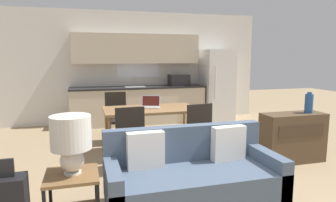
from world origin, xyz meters
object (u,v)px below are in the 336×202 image
(credenza, at_px, (292,137))
(dining_chair_far_left, at_px, (116,115))
(refrigerator, at_px, (217,85))
(side_table, at_px, (73,190))
(table_lamp, at_px, (71,138))
(laptop, at_px, (150,104))
(vase, at_px, (309,103))
(dining_table, at_px, (151,112))
(couch, at_px, (192,175))
(dining_chair_near_right, at_px, (196,132))
(dining_chair_near_left, at_px, (128,137))

(credenza, xyz_separation_m, dining_chair_far_left, (-2.51, 1.83, 0.13))
(refrigerator, height_order, dining_chair_far_left, refrigerator)
(side_table, height_order, table_lamp, table_lamp)
(credenza, relative_size, laptop, 2.52)
(table_lamp, distance_m, credenza, 3.37)
(side_table, bearing_deg, laptop, 59.29)
(vase, bearing_deg, dining_table, 155.48)
(vase, bearing_deg, table_lamp, -165.20)
(credenza, height_order, vase, vase)
(table_lamp, distance_m, laptop, 2.37)
(refrigerator, bearing_deg, table_lamp, -129.47)
(couch, bearing_deg, dining_chair_near_right, 67.12)
(refrigerator, distance_m, vase, 3.25)
(dining_table, relative_size, dining_chair_near_left, 1.64)
(vase, relative_size, dining_chair_near_left, 0.34)
(dining_chair_far_left, xyz_separation_m, dining_chair_near_left, (0.00, -1.57, 0.00))
(refrigerator, height_order, dining_table, refrigerator)
(dining_table, xyz_separation_m, dining_chair_near_left, (-0.49, -0.76, -0.19))
(dining_table, xyz_separation_m, dining_chair_near_right, (0.51, -0.76, -0.19))
(vase, height_order, dining_chair_near_right, vase)
(dining_chair_near_left, relative_size, dining_chair_near_right, 1.00)
(couch, relative_size, table_lamp, 3.31)
(dining_chair_near_left, xyz_separation_m, dining_chair_near_right, (1.00, -0.01, 0.00))
(refrigerator, height_order, credenza, refrigerator)
(side_table, distance_m, table_lamp, 0.51)
(table_lamp, bearing_deg, dining_chair_near_right, 34.66)
(table_lamp, height_order, vase, vase)
(couch, height_order, credenza, couch)
(refrigerator, relative_size, dining_chair_near_left, 1.89)
(dining_chair_near_left, distance_m, laptop, 1.04)
(couch, bearing_deg, laptop, 90.66)
(table_lamp, bearing_deg, dining_table, 58.39)
(dining_table, height_order, dining_chair_near_right, dining_chair_near_right)
(refrigerator, bearing_deg, side_table, -129.48)
(dining_chair_far_left, bearing_deg, table_lamp, -102.72)
(dining_chair_far_left, bearing_deg, vase, -32.32)
(dining_table, bearing_deg, table_lamp, -121.61)
(refrigerator, distance_m, dining_chair_near_right, 3.47)
(dining_chair_far_left, bearing_deg, credenza, -34.54)
(table_lamp, bearing_deg, laptop, 59.36)
(credenza, bearing_deg, refrigerator, 86.11)
(credenza, relative_size, dining_chair_far_left, 1.04)
(credenza, bearing_deg, table_lamp, -163.82)
(credenza, xyz_separation_m, dining_chair_near_right, (-1.51, 0.25, 0.13))
(refrigerator, xyz_separation_m, vase, (0.02, -3.25, 0.01))
(side_table, bearing_deg, credenza, 16.31)
(dining_chair_near_left, bearing_deg, side_table, 54.56)
(dining_chair_far_left, relative_size, dining_chair_near_left, 1.00)
(couch, xyz_separation_m, side_table, (-1.24, -0.08, 0.01))
(refrigerator, relative_size, credenza, 1.82)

